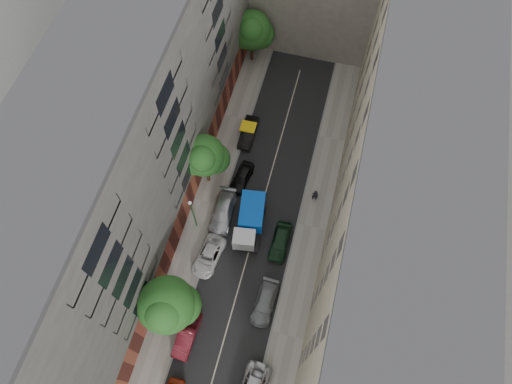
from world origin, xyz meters
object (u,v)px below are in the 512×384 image
(car_left_3, at_px, (223,212))
(pedestrian, at_px, (315,195))
(car_right_1, at_px, (265,303))
(tree_far, at_px, (252,32))
(tree_near, at_px, (168,307))
(car_left_5, at_px, (248,132))
(tarp_truck, at_px, (250,220))
(lamp_post, at_px, (192,212))
(car_left_1, at_px, (187,335))
(tree_mid, at_px, (205,157))
(car_right_2, at_px, (280,242))
(car_left_2, at_px, (209,256))
(car_left_4, at_px, (242,177))

(car_left_3, distance_m, pedestrian, 9.62)
(car_right_1, height_order, tree_far, tree_far)
(tree_near, bearing_deg, car_left_5, 86.93)
(tarp_truck, distance_m, tree_near, 11.99)
(tarp_truck, height_order, tree_near, tree_near)
(tree_near, bearing_deg, lamp_post, 96.60)
(tree_near, bearing_deg, car_left_1, -40.54)
(car_left_5, bearing_deg, tree_mid, -111.66)
(tree_far, distance_m, lamp_post, 22.71)
(car_left_3, bearing_deg, car_right_2, -16.31)
(car_left_1, distance_m, car_left_2, 7.61)
(car_right_2, distance_m, tree_far, 24.39)
(car_left_3, bearing_deg, pedestrian, 22.80)
(car_left_3, relative_size, car_right_2, 1.19)
(lamp_post, height_order, pedestrian, lamp_post)
(car_right_1, relative_size, car_right_2, 1.03)
(car_left_1, relative_size, tree_far, 0.62)
(car_left_4, bearing_deg, car_left_2, -87.39)
(tree_near, distance_m, tree_far, 31.96)
(tree_mid, xyz_separation_m, pedestrian, (11.22, 0.71, -3.95))
(car_left_1, relative_size, tree_mid, 0.59)
(tree_near, bearing_deg, tree_far, 92.31)
(pedestrian, bearing_deg, lamp_post, 21.19)
(car_left_2, xyz_separation_m, lamp_post, (-2.20, 2.90, 3.11))
(car_left_3, distance_m, car_left_5, 10.04)
(car_left_1, height_order, car_left_2, car_left_1)
(car_left_2, xyz_separation_m, car_left_3, (0.01, 4.76, 0.12))
(car_left_3, height_order, car_left_5, car_left_3)
(tree_near, xyz_separation_m, pedestrian, (9.83, 15.22, -3.99))
(pedestrian, bearing_deg, car_left_5, -41.82)
(car_left_4, xyz_separation_m, car_right_1, (5.60, -12.20, -0.02))
(car_left_3, bearing_deg, car_left_2, -92.76)
(car_left_1, xyz_separation_m, lamp_post, (-2.55, 10.50, 3.03))
(tree_near, height_order, tree_far, tree_near)
(pedestrian, bearing_deg, car_right_2, 60.45)
(car_left_5, height_order, pedestrian, pedestrian)
(car_left_4, xyz_separation_m, car_right_2, (5.60, -6.00, 0.07))
(car_left_1, xyz_separation_m, car_left_5, (-0.35, 22.40, -0.00))
(car_left_3, distance_m, tree_near, 11.95)
(car_left_5, bearing_deg, car_left_3, -90.76)
(car_left_4, distance_m, lamp_post, 7.62)
(car_right_1, xyz_separation_m, lamp_post, (-8.60, 5.90, 3.09))
(car_left_2, xyz_separation_m, pedestrian, (8.69, 8.88, 0.44))
(car_left_5, distance_m, lamp_post, 12.47)
(car_right_2, xyz_separation_m, tree_near, (-7.53, -9.53, 4.32))
(car_right_1, relative_size, pedestrian, 2.42)
(car_left_5, distance_m, tree_near, 21.61)
(tree_far, bearing_deg, car_left_4, -78.89)
(tarp_truck, relative_size, car_left_3, 1.16)
(car_left_1, distance_m, tree_far, 33.55)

